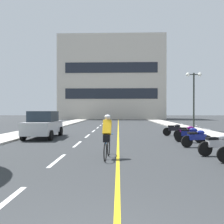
# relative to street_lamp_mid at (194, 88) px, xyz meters

# --- Properties ---
(ground_plane) EXTENTS (140.00, 140.00, 0.00)m
(ground_plane) POSITION_rel_street_lamp_mid_xyz_m (-7.29, 2.29, -3.97)
(ground_plane) COLOR #2D3033
(curb_left) EXTENTS (2.40, 72.00, 0.12)m
(curb_left) POSITION_rel_street_lamp_mid_xyz_m (-14.49, 5.29, -3.91)
(curb_left) COLOR #B7B2A8
(curb_left) RESTS_ON ground
(curb_right) EXTENTS (2.40, 72.00, 0.12)m
(curb_right) POSITION_rel_street_lamp_mid_xyz_m (-0.09, 5.29, -3.91)
(curb_right) COLOR #B7B2A8
(curb_right) RESTS_ON ground
(lane_dash_1) EXTENTS (0.14, 2.20, 0.01)m
(lane_dash_1) POSITION_rel_street_lamp_mid_xyz_m (-9.29, -12.71, -3.97)
(lane_dash_1) COLOR silver
(lane_dash_1) RESTS_ON ground
(lane_dash_2) EXTENTS (0.14, 2.20, 0.01)m
(lane_dash_2) POSITION_rel_street_lamp_mid_xyz_m (-9.29, -8.71, -3.97)
(lane_dash_2) COLOR silver
(lane_dash_2) RESTS_ON ground
(lane_dash_3) EXTENTS (0.14, 2.20, 0.01)m
(lane_dash_3) POSITION_rel_street_lamp_mid_xyz_m (-9.29, -4.71, -3.97)
(lane_dash_3) COLOR silver
(lane_dash_3) RESTS_ON ground
(lane_dash_4) EXTENTS (0.14, 2.20, 0.01)m
(lane_dash_4) POSITION_rel_street_lamp_mid_xyz_m (-9.29, -0.71, -3.97)
(lane_dash_4) COLOR silver
(lane_dash_4) RESTS_ON ground
(lane_dash_5) EXTENTS (0.14, 2.20, 0.01)m
(lane_dash_5) POSITION_rel_street_lamp_mid_xyz_m (-9.29, 3.29, -3.97)
(lane_dash_5) COLOR silver
(lane_dash_5) RESTS_ON ground
(lane_dash_6) EXTENTS (0.14, 2.20, 0.01)m
(lane_dash_6) POSITION_rel_street_lamp_mid_xyz_m (-9.29, 7.29, -3.97)
(lane_dash_6) COLOR silver
(lane_dash_6) RESTS_ON ground
(lane_dash_7) EXTENTS (0.14, 2.20, 0.01)m
(lane_dash_7) POSITION_rel_street_lamp_mid_xyz_m (-9.29, 11.29, -3.97)
(lane_dash_7) COLOR silver
(lane_dash_7) RESTS_ON ground
(lane_dash_8) EXTENTS (0.14, 2.20, 0.01)m
(lane_dash_8) POSITION_rel_street_lamp_mid_xyz_m (-9.29, 15.29, -3.97)
(lane_dash_8) COLOR silver
(lane_dash_8) RESTS_ON ground
(lane_dash_9) EXTENTS (0.14, 2.20, 0.01)m
(lane_dash_9) POSITION_rel_street_lamp_mid_xyz_m (-9.29, 19.29, -3.97)
(lane_dash_9) COLOR silver
(lane_dash_9) RESTS_ON ground
(lane_dash_10) EXTENTS (0.14, 2.20, 0.01)m
(lane_dash_10) POSITION_rel_street_lamp_mid_xyz_m (-9.29, 23.29, -3.97)
(lane_dash_10) COLOR silver
(lane_dash_10) RESTS_ON ground
(lane_dash_11) EXTENTS (0.14, 2.20, 0.01)m
(lane_dash_11) POSITION_rel_street_lamp_mid_xyz_m (-9.29, 27.29, -3.97)
(lane_dash_11) COLOR silver
(lane_dash_11) RESTS_ON ground
(centre_line_yellow) EXTENTS (0.12, 66.00, 0.01)m
(centre_line_yellow) POSITION_rel_street_lamp_mid_xyz_m (-7.04, 5.29, -3.97)
(centre_line_yellow) COLOR gold
(centre_line_yellow) RESTS_ON ground
(office_building) EXTENTS (23.41, 8.90, 18.46)m
(office_building) POSITION_rel_street_lamp_mid_xyz_m (-8.57, 30.68, 5.25)
(office_building) COLOR beige
(office_building) RESTS_ON ground
(street_lamp_mid) EXTENTS (1.46, 0.36, 5.29)m
(street_lamp_mid) POSITION_rel_street_lamp_mid_xyz_m (0.00, 0.00, 0.00)
(street_lamp_mid) COLOR black
(street_lamp_mid) RESTS_ON curb_right
(parked_car_near) EXTENTS (2.06, 4.27, 1.82)m
(parked_car_near) POSITION_rel_street_lamp_mid_xyz_m (-12.14, -5.87, -3.06)
(parked_car_near) COLOR black
(parked_car_near) RESTS_ON ground
(motorcycle_3) EXTENTS (1.69, 0.63, 0.92)m
(motorcycle_3) POSITION_rel_street_lamp_mid_xyz_m (-2.97, -11.70, -3.50)
(motorcycle_3) COLOR black
(motorcycle_3) RESTS_ON ground
(motorcycle_4) EXTENTS (1.68, 0.64, 0.92)m
(motorcycle_4) POSITION_rel_street_lamp_mid_xyz_m (-3.04, -9.54, -3.50)
(motorcycle_4) COLOR black
(motorcycle_4) RESTS_ON ground
(motorcycle_5) EXTENTS (1.64, 0.78, 0.92)m
(motorcycle_5) POSITION_rel_street_lamp_mid_xyz_m (-2.89, -7.92, -3.50)
(motorcycle_5) COLOR black
(motorcycle_5) RESTS_ON ground
(motorcycle_6) EXTENTS (1.69, 0.61, 0.92)m
(motorcycle_6) POSITION_rel_street_lamp_mid_xyz_m (-2.59, -6.50, -3.50)
(motorcycle_6) COLOR black
(motorcycle_6) RESTS_ON ground
(motorcycle_7) EXTENTS (1.70, 0.60, 0.92)m
(motorcycle_7) POSITION_rel_street_lamp_mid_xyz_m (-2.89, -4.47, -3.50)
(motorcycle_7) COLOR black
(motorcycle_7) RESTS_ON ground
(cyclist_rider) EXTENTS (0.42, 1.77, 1.71)m
(cyclist_rider) POSITION_rel_street_lamp_mid_xyz_m (-7.47, -12.25, -3.09)
(cyclist_rider) COLOR black
(cyclist_rider) RESTS_ON ground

